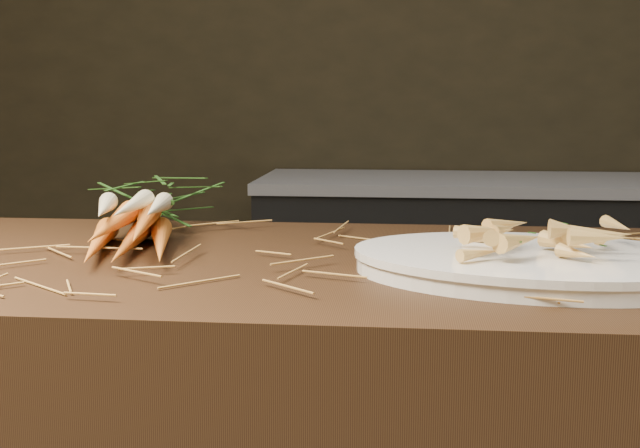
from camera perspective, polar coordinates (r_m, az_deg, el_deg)
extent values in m
cube|color=black|center=(3.38, 7.34, 13.35)|extent=(5.00, 0.04, 2.80)
cube|color=black|center=(3.16, 12.57, -4.78)|extent=(1.80, 0.60, 0.80)
cube|color=#99999E|center=(3.09, 12.84, 2.83)|extent=(1.82, 0.62, 0.04)
cone|color=orange|center=(1.26, -15.56, -1.37)|extent=(0.11, 0.29, 0.04)
cone|color=orange|center=(1.26, -13.43, -1.35)|extent=(0.09, 0.30, 0.04)
cone|color=orange|center=(1.25, -11.29, -1.32)|extent=(0.12, 0.29, 0.04)
cone|color=orange|center=(1.24, -14.61, -0.07)|extent=(0.08, 0.30, 0.04)
cone|color=orange|center=(1.24, -12.49, -0.04)|extent=(0.10, 0.30, 0.04)
cone|color=#CABF8F|center=(1.26, -15.11, 1.09)|extent=(0.11, 0.27, 0.05)
cone|color=#CABF8F|center=(1.25, -13.29, 1.23)|extent=(0.08, 0.28, 0.04)
cone|color=#CABF8F|center=(1.25, -11.55, 1.15)|extent=(0.09, 0.28, 0.05)
ellipsoid|color=#346821|center=(1.50, -12.09, 1.64)|extent=(0.22, 0.28, 0.09)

